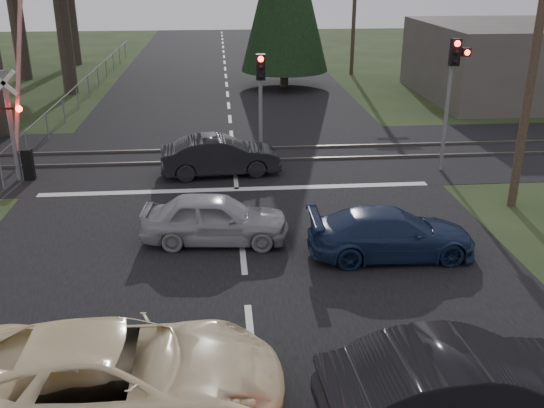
{
  "coord_description": "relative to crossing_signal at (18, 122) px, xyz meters",
  "views": [
    {
      "loc": [
        -0.48,
        -10.81,
        7.07
      ],
      "look_at": [
        0.78,
        3.55,
        1.3
      ],
      "focal_mm": 40.0,
      "sensor_mm": 36.0,
      "label": 1
    }
  ],
  "objects": [
    {
      "name": "blue_sedan",
      "position": [
        11.07,
        -6.84,
        -1.44
      ],
      "size": [
        4.29,
        1.79,
        1.24
      ],
      "primitive_type": "imported",
      "rotation": [
        0.0,
        0.0,
        1.56
      ],
      "color": "#172546",
      "rests_on": "ground"
    },
    {
      "name": "utility_pole_near",
      "position": [
        15.77,
        -3.79,
        2.67
      ],
      "size": [
        1.8,
        0.26,
        9.0
      ],
      "color": "#4C3D2D",
      "rests_on": "ground"
    },
    {
      "name": "rail_far",
      "position": [
        7.27,
        3.01,
        -2.01
      ],
      "size": [
        120.0,
        0.12,
        0.1
      ],
      "primitive_type": "cube",
      "color": "#59544C",
      "rests_on": "ground"
    },
    {
      "name": "utility_pole_mid",
      "position": [
        15.77,
        20.21,
        2.67
      ],
      "size": [
        1.8,
        0.26,
        9.0
      ],
      "color": "#4C3D2D",
      "rests_on": "ground"
    },
    {
      "name": "fence_left",
      "position": [
        -0.53,
        12.71,
        -2.06
      ],
      "size": [
        0.1,
        36.0,
        1.2
      ],
      "primitive_type": null,
      "color": "slate",
      "rests_on": "ground"
    },
    {
      "name": "dark_hatchback",
      "position": [
        10.55,
        -13.07,
        -1.29
      ],
      "size": [
        4.77,
        1.91,
        1.54
      ],
      "primitive_type": "imported",
      "rotation": [
        0.0,
        0.0,
        1.63
      ],
      "color": "black",
      "rests_on": "ground"
    },
    {
      "name": "stop_line",
      "position": [
        7.27,
        -1.59,
        -2.05
      ],
      "size": [
        13.0,
        0.35,
        0.0
      ],
      "primitive_type": "cube",
      "color": "silver",
      "rests_on": "ground"
    },
    {
      "name": "dark_car_far",
      "position": [
        6.76,
        0.01,
        -1.37
      ],
      "size": [
        4.32,
        1.87,
        1.38
      ],
      "primitive_type": "imported",
      "rotation": [
        0.0,
        0.0,
        1.67
      ],
      "color": "black",
      "rests_on": "ground"
    },
    {
      "name": "rail_near",
      "position": [
        7.27,
        1.41,
        -2.01
      ],
      "size": [
        120.0,
        0.12,
        0.1
      ],
      "primitive_type": "cube",
      "color": "#59544C",
      "rests_on": "ground"
    },
    {
      "name": "traffic_signal_right",
      "position": [
        14.82,
        -0.31,
        1.26
      ],
      "size": [
        0.68,
        0.48,
        4.7
      ],
      "color": "slate",
      "rests_on": "ground"
    },
    {
      "name": "road",
      "position": [
        7.27,
        0.21,
        -2.05
      ],
      "size": [
        14.0,
        100.0,
        0.01
      ],
      "primitive_type": "cube",
      "color": "black",
      "rests_on": "ground"
    },
    {
      "name": "silver_car",
      "position": [
        6.58,
        -5.58,
        -1.39
      ],
      "size": [
        4.07,
        1.95,
        1.34
      ],
      "primitive_type": "imported",
      "rotation": [
        0.0,
        0.0,
        1.48
      ],
      "color": "#94959B",
      "rests_on": "ground"
    },
    {
      "name": "cream_coupe",
      "position": [
        4.92,
        -12.29,
        -1.27
      ],
      "size": [
        5.66,
        2.64,
        1.57
      ],
      "primitive_type": "imported",
      "rotation": [
        0.0,
        0.0,
        1.58
      ],
      "color": "#FFEBB6",
      "rests_on": "ground"
    },
    {
      "name": "rail_corridor",
      "position": [
        7.27,
        2.21,
        -2.05
      ],
      "size": [
        120.0,
        8.0,
        0.01
      ],
      "primitive_type": "cube",
      "color": "black",
      "rests_on": "ground"
    },
    {
      "name": "crossing_signal",
      "position": [
        0.0,
        0.0,
        0.0
      ],
      "size": [
        1.62,
        0.38,
        6.96
      ],
      "color": "slate",
      "rests_on": "ground"
    },
    {
      "name": "ground",
      "position": [
        7.27,
        -9.79,
        -2.06
      ],
      "size": [
        120.0,
        120.0,
        0.0
      ],
      "primitive_type": "plane",
      "color": "#213216",
      "rests_on": "ground"
    },
    {
      "name": "traffic_signal_center",
      "position": [
        8.27,
        0.89,
        0.75
      ],
      "size": [
        0.32,
        0.48,
        4.1
      ],
      "color": "slate",
      "rests_on": "ground"
    }
  ]
}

